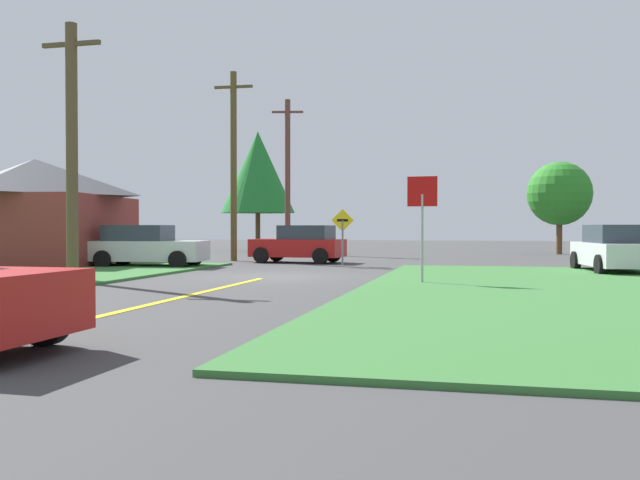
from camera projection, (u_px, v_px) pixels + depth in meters
ground_plane at (271, 277)px, 21.47m from camera, size 120.00×120.00×0.00m
grass_verge_right at (623, 294)px, 15.42m from camera, size 12.00×20.00×0.08m
lane_stripe_center at (152, 304)px, 13.68m from camera, size 0.20×14.00×0.01m
stop_sign at (422, 208)px, 18.27m from camera, size 0.80×0.09×2.89m
car_approaching_junction at (300, 244)px, 29.85m from camera, size 4.11×2.27×1.62m
parked_car_near_building at (146, 246)px, 26.34m from camera, size 4.43×2.41×1.62m
car_on_crossroad at (616, 249)px, 22.93m from camera, size 2.47×4.36×1.62m
utility_pole_near at (72, 149)px, 19.35m from camera, size 1.80×0.33×7.26m
utility_pole_mid at (234, 164)px, 31.42m from camera, size 1.80×0.29×8.63m
utility_pole_far at (288, 175)px, 39.61m from camera, size 1.79×0.48×8.88m
direction_sign at (343, 231)px, 27.55m from camera, size 0.91×0.09×2.27m
oak_tree_left at (258, 172)px, 44.49m from camera, size 4.79×4.79×7.74m
pine_tree_center at (560, 194)px, 39.16m from camera, size 3.63×3.63×5.27m
barn at (35, 212)px, 28.10m from camera, size 7.26×7.65×4.33m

